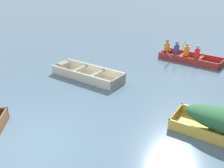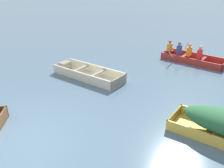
# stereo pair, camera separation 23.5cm
# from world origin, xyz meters

# --- Properties ---
(ground_plane) EXTENTS (80.00, 80.00, 0.00)m
(ground_plane) POSITION_xyz_m (0.00, 0.00, 0.00)
(ground_plane) COLOR slate
(skiff_cream_near_moored) EXTENTS (3.23, 1.16, 0.39)m
(skiff_cream_near_moored) POSITION_xyz_m (-1.59, 4.47, 0.13)
(skiff_cream_near_moored) COLOR beige
(skiff_cream_near_moored) RESTS_ON ground
(rowboat_red_with_crew) EXTENTS (3.15, 2.32, 0.89)m
(rowboat_red_with_crew) POSITION_xyz_m (1.37, 9.00, 0.22)
(rowboat_red_with_crew) COLOR #AD2D28
(rowboat_red_with_crew) RESTS_ON ground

